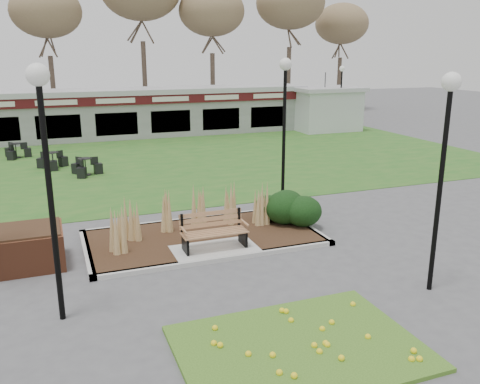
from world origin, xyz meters
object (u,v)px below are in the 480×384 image
object	(u,v)px
service_hut	(325,108)
patio_umbrella	(324,105)
bistro_set_a	(86,169)
food_pavilion	(113,113)
bistro_set_c	(53,163)
park_bench	(213,230)
lamp_post_mid_right	(285,99)
lamp_post_near_right	(446,136)
lamp_post_far_right	(341,84)
bistro_set_b	(16,153)
brick_planter	(31,247)
lamp_post_near_left	(44,139)

from	to	relation	value
service_hut	patio_umbrella	bearing A→B (deg)	180.00
bistro_set_a	patio_umbrella	distance (m)	17.68
food_pavilion	bistro_set_c	size ratio (longest dim) A/B	18.13
park_bench	food_pavilion	world-z (taller)	food_pavilion
park_bench	patio_umbrella	distance (m)	22.26
service_hut	bistro_set_c	size ratio (longest dim) A/B	3.24
service_hut	bistro_set_c	xyz separation A→B (m)	(-17.20, -5.86, -1.19)
lamp_post_mid_right	lamp_post_near_right	bearing A→B (deg)	-88.24
food_pavilion	lamp_post_near_right	size ratio (longest dim) A/B	5.27
service_hut	bistro_set_a	world-z (taller)	service_hut
patio_umbrella	lamp_post_far_right	bearing A→B (deg)	-58.67
lamp_post_near_right	bistro_set_b	bearing A→B (deg)	115.93
food_pavilion	brick_planter	bearing A→B (deg)	-103.06
brick_planter	service_hut	xyz separation A→B (m)	(17.90, 17.00, 0.97)
lamp_post_mid_right	lamp_post_near_left	bearing A→B (deg)	-143.03
bistro_set_c	food_pavilion	bearing A→B (deg)	64.69
park_bench	brick_planter	xyz separation A→B (m)	(-4.40, 0.75, -0.11)
lamp_post_near_right	patio_umbrella	world-z (taller)	lamp_post_near_right
service_hut	bistro_set_b	bearing A→B (deg)	-171.57
bistro_set_a	patio_umbrella	size ratio (longest dim) A/B	0.51
lamp_post_near_right	lamp_post_near_left	bearing A→B (deg)	168.75
bistro_set_a	patio_umbrella	bearing A→B (deg)	26.09
lamp_post_mid_right	bistro_set_b	distance (m)	15.01
lamp_post_mid_right	patio_umbrella	xyz separation A→B (m)	(9.84, 14.44, -1.86)
brick_planter	lamp_post_near_right	xyz separation A→B (m)	(8.17, -4.50, 2.92)
park_bench	service_hut	bearing A→B (deg)	52.75
patio_umbrella	bistro_set_b	bearing A→B (deg)	-171.52
brick_planter	lamp_post_near_left	bearing A→B (deg)	-79.12
bistro_set_a	bistro_set_c	distance (m)	2.27
lamp_post_far_right	bistro_set_c	bearing A→B (deg)	-164.64
food_pavilion	lamp_post_near_left	xyz separation A→B (m)	(-3.83, -21.95, 2.07)
brick_planter	bistro_set_c	size ratio (longest dim) A/B	1.11
park_bench	lamp_post_far_right	distance (m)	21.97
brick_planter	bistro_set_b	bearing A→B (deg)	93.74
park_bench	food_pavilion	distance (m)	19.73
service_hut	lamp_post_near_right	distance (m)	23.68
food_pavilion	patio_umbrella	bearing A→B (deg)	-8.34
bistro_set_b	park_bench	bearing A→B (deg)	-70.39
service_hut	lamp_post_near_left	distance (m)	26.54
park_bench	bistro_set_a	distance (m)	10.30
bistro_set_a	bistro_set_b	distance (m)	5.74
brick_planter	lamp_post_near_right	size ratio (longest dim) A/B	0.32
bistro_set_b	bistro_set_c	distance (m)	3.48
food_pavilion	service_hut	xyz separation A→B (m)	(13.50, -1.96, -0.03)
brick_planter	bistro_set_b	distance (m)	14.24
lamp_post_near_left	lamp_post_mid_right	xyz separation A→B (m)	(7.38, 5.55, 0.00)
bistro_set_a	bistro_set_b	world-z (taller)	bistro_set_a
service_hut	lamp_post_near_left	xyz separation A→B (m)	(-17.33, -19.99, 2.09)
park_bench	bistro_set_b	world-z (taller)	park_bench
service_hut	lamp_post_mid_right	distance (m)	17.66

